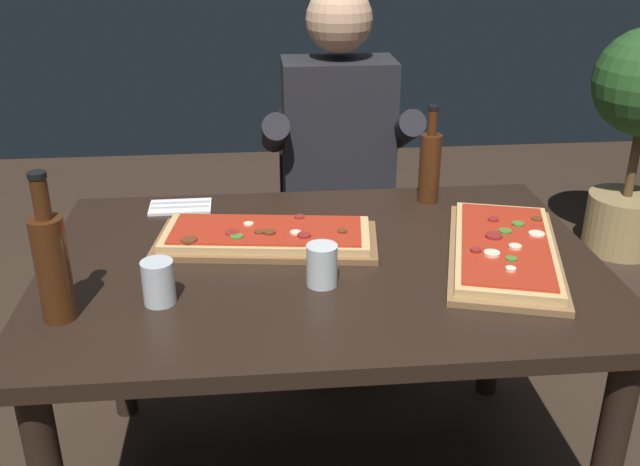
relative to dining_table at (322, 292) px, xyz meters
name	(u,v)px	position (x,y,z in m)	size (l,w,h in m)	color
dining_table	(322,292)	(0.00, 0.00, 0.00)	(1.40, 0.96, 0.74)	black
pizza_rectangular_front	(267,237)	(-0.14, 0.11, 0.11)	(0.61, 0.32, 0.05)	brown
pizza_rectangular_left	(504,250)	(0.46, -0.03, 0.12)	(0.42, 0.62, 0.05)	olive
wine_bottle_dark	(430,165)	(0.36, 0.37, 0.21)	(0.06, 0.06, 0.29)	#47230F
oil_bottle_amber	(52,263)	(-0.59, -0.23, 0.23)	(0.07, 0.07, 0.33)	#47230F
tumbler_near_camera	(322,268)	(-0.01, -0.13, 0.14)	(0.07, 0.07, 0.10)	silver
tumbler_far_side	(158,282)	(-0.38, -0.18, 0.15)	(0.07, 0.07, 0.10)	silver
napkin_cutlery_set	(180,207)	(-0.38, 0.38, 0.10)	(0.18, 0.11, 0.01)	white
diner_chair	(335,217)	(0.13, 0.86, -0.16)	(0.44, 0.44, 0.87)	black
seated_diner	(339,163)	(0.13, 0.74, 0.10)	(0.53, 0.41, 1.33)	#23232D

